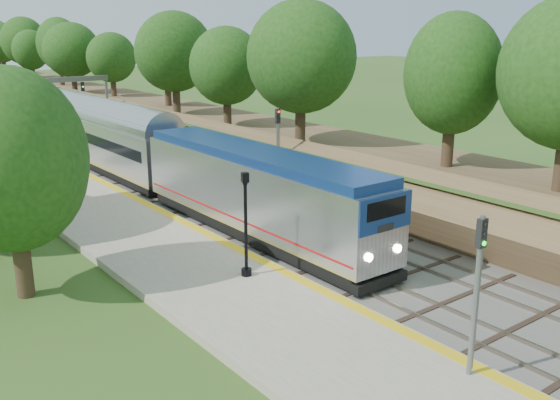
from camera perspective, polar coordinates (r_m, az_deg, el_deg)
trackbed at (r=70.31m, az=-20.26°, el=5.75°), size 9.50×170.00×0.28m
platform at (r=28.13m, az=-6.62°, el=-7.08°), size 6.40×68.00×0.38m
yellow_stripe at (r=29.49m, az=-1.86°, el=-5.47°), size 0.55×68.00×0.01m
embankment at (r=72.90m, az=-14.10°, el=8.07°), size 10.64×170.00×11.70m
signal_gantry at (r=65.12m, az=-18.89°, el=9.39°), size 8.40×0.38×6.20m
trees_behind_platform at (r=28.75m, az=-22.05°, el=1.46°), size 7.82×53.32×7.21m
train at (r=69.97m, az=-22.14°, el=7.40°), size 3.08×102.48×4.53m
lamppost_far at (r=27.03m, az=-3.15°, el=-2.81°), size 0.46×0.46×4.66m
signal_platform at (r=19.94m, az=17.59°, el=-6.93°), size 0.31×0.24×5.25m
signal_farside at (r=41.19m, az=-0.21°, el=5.36°), size 0.32×0.25×5.77m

